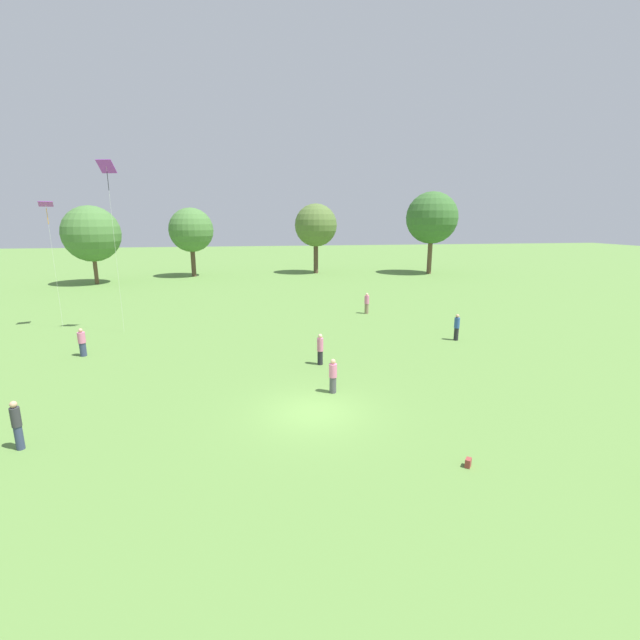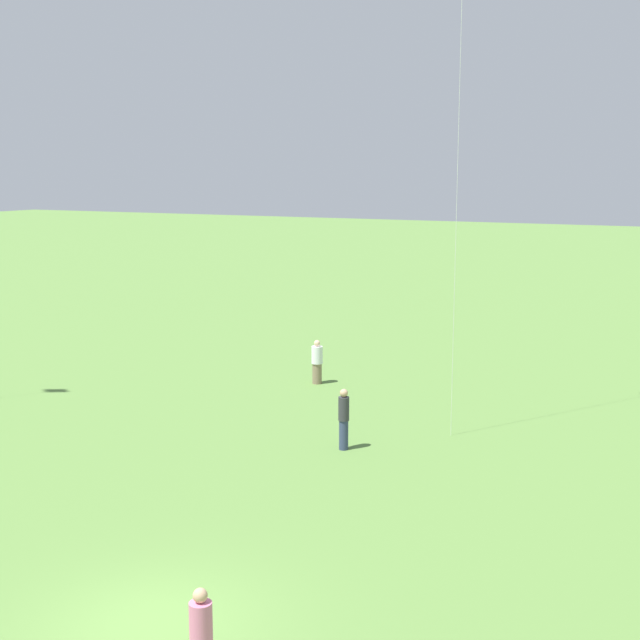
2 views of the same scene
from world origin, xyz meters
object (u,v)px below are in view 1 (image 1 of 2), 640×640
Objects in this scene: person_7 at (17,425)px; picnic_bag_1 at (468,463)px; person_1 at (367,303)px; person_2 at (457,327)px; person_4 at (320,349)px; kite_2 at (107,172)px; person_3 at (82,343)px; kite_1 at (46,209)px; person_0 at (333,376)px.

picnic_bag_1 is at bearing 40.74° from person_7.
person_1 is 9.94m from person_2.
person_4 is 0.15× the size of kite_2.
person_2 is at bearing 80.31° from person_7.
person_4 is at bearing -105.16° from person_1.
picnic_bag_1 is at bearing 103.46° from person_3.
person_4 is at bearing 171.90° from kite_1.
person_4 is 18.93m from kite_2.
person_2 is at bearing 76.48° from person_4.
person_3 is at bearing 138.48° from picnic_bag_1.
person_1 is 21.83m from person_3.
person_1 is 0.20× the size of kite_1.
kite_2 is 38.20× the size of picnic_bag_1.
person_2 is 10.50m from person_4.
person_3 is 11.67m from kite_2.
kite_1 is at bearing 132.80° from picnic_bag_1.
person_4 is (0.09, 4.08, 0.07)m from person_0.
person_2 reaches higher than person_0.
kite_2 is at bearing -134.17° from person_3.
person_7 is at bearing 166.12° from picnic_bag_1.
picnic_bag_1 is at bearing -86.43° from person_1.
person_4 is at bearing 167.00° from person_0.
person_7 reaches higher than person_4.
person_1 reaches higher than person_0.
person_2 is 0.20× the size of kite_1.
kite_1 is at bearing -49.18° from person_2.
person_1 is 21.91m from kite_2.
kite_1 is (-17.75, 11.53, 7.85)m from person_4.
person_1 is (6.37, 16.70, 0.07)m from person_0.
person_2 is 29.91m from kite_1.
person_0 is 0.97× the size of person_3.
person_7 is (-12.08, -7.21, 0.04)m from person_4.
person_4 reaches higher than picnic_bag_1.
picnic_bag_1 is (15.16, -3.75, -0.79)m from person_7.
person_4 is at bearing -157.80° from kite_2.
kite_2 is (-19.14, -3.17, 10.18)m from person_1.
person_0 is 24.86m from kite_1.
kite_1 is (-24.03, -1.09, 7.85)m from person_1.
kite_2 reaches higher than person_3.
person_3 is at bearing 142.70° from kite_1.
kite_2 is (-0.78, 16.66, 10.14)m from person_7.
person_3 is at bearing -34.12° from person_2.
person_4 is 5.75× the size of picnic_bag_1.
picnic_bag_1 is at bearing -173.51° from kite_2.
kite_2 reaches higher than kite_1.
person_4 is 22.57m from kite_1.
person_4 is (-9.94, -3.38, -0.01)m from person_2.
kite_2 is (-12.76, 13.53, 10.25)m from person_0.
picnic_bag_1 is at bearing 13.11° from person_0.
person_0 is 0.18× the size of kite_1.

